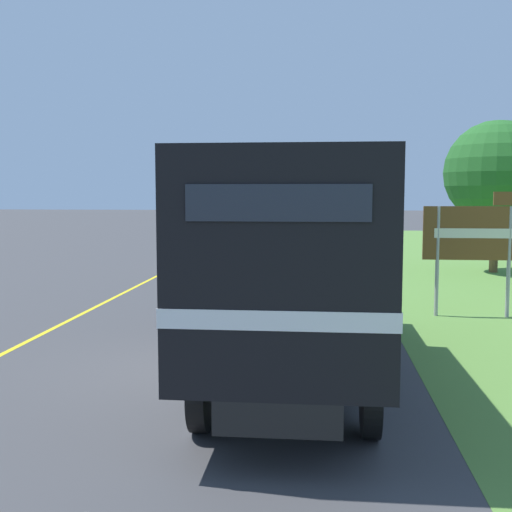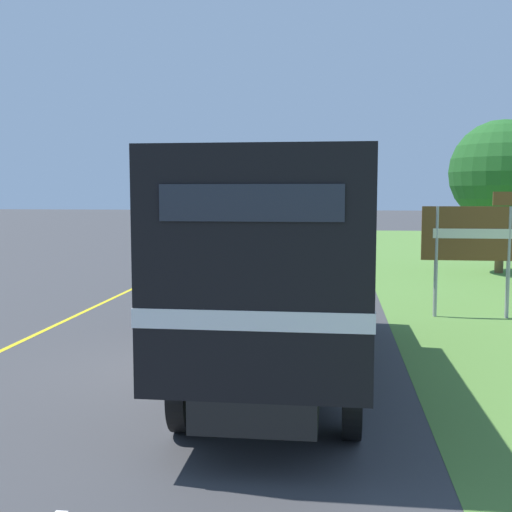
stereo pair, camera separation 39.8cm
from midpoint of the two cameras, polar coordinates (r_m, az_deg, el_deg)
name	(u,v)px [view 2 (the right image)]	position (r m, az deg, el deg)	size (l,w,h in m)	color
ground_plane	(186,368)	(11.04, -5.22, -9.85)	(200.00, 200.00, 0.00)	#3D3D3F
edge_line_yellow	(168,272)	(24.01, -7.39, -1.45)	(0.12, 56.13, 0.01)	yellow
centre_dash_near	(191,362)	(11.37, -4.83, -9.37)	(0.12, 2.60, 0.01)	white
centre_dash_mid_a	(244,300)	(17.74, -0.41, -3.91)	(0.12, 2.60, 0.01)	white
centre_dash_mid_b	(269,271)	(24.23, 1.63, -1.34)	(0.12, 2.60, 0.01)	white
centre_dash_far	(283,254)	(30.77, 2.81, 0.14)	(0.12, 2.60, 0.01)	white
centre_dash_farthest	(293,244)	(37.33, 3.57, 1.10)	(0.12, 2.60, 0.01)	white
horse_trailer_truck	(284,257)	(10.20, 3.60, -0.06)	(2.41, 8.54, 3.42)	black
lead_car_white	(226,244)	(25.12, -2.25, 1.11)	(1.80, 4.57, 1.92)	black
lead_car_white_ahead	(323,223)	(41.13, 6.25, 2.94)	(1.80, 4.43, 2.08)	black
highway_sign	(475,237)	(15.93, 19.56, 1.64)	(2.36, 0.09, 2.97)	#9E9EA3
roadside_tree_mid	(502,173)	(25.22, 21.48, 6.91)	(3.81, 3.81, 5.60)	brown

